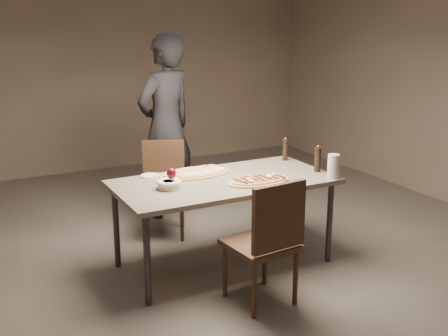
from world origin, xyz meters
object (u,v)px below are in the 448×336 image
zucchini_pizza (259,180)px  bread_basket (169,184)px  dining_table (224,186)px  carafe (333,166)px  diner (166,127)px  chair_far (164,183)px  chair_near (268,237)px  ham_pizza (195,173)px  pepper_mill_left (318,159)px

zucchini_pizza → bread_basket: (-0.72, 0.17, 0.02)m
dining_table → carafe: carafe is taller
dining_table → diner: (0.06, 1.40, 0.25)m
dining_table → chair_far: size_ratio=2.02×
chair_near → diner: size_ratio=0.51×
dining_table → carafe: bearing=-24.8°
bread_basket → chair_near: bearing=-59.8°
bread_basket → carafe: 1.37m
diner → ham_pizza: bearing=59.7°
chair_near → diner: bearing=82.1°
pepper_mill_left → carafe: size_ratio=1.16×
dining_table → diner: 1.42m
zucchini_pizza → ham_pizza: 0.57m
pepper_mill_left → chair_near: bearing=-144.9°
dining_table → zucchini_pizza: zucchini_pizza is taller
ham_pizza → bread_basket: bread_basket is taller
bread_basket → dining_table: bearing=1.8°
chair_near → ham_pizza: bearing=90.4°
zucchini_pizza → chair_far: size_ratio=0.61×
ham_pizza → carafe: 1.16m
zucchini_pizza → chair_near: chair_near is taller
zucchini_pizza → chair_far: (-0.39, 1.11, -0.27)m
bread_basket → diner: diner is taller
zucchini_pizza → diner: 1.60m
dining_table → pepper_mill_left: size_ratio=7.68×
ham_pizza → bread_basket: (-0.35, -0.27, 0.03)m
bread_basket → carafe: size_ratio=0.95×
pepper_mill_left → chair_far: size_ratio=0.26×
carafe → ham_pizza: bearing=147.0°
zucchini_pizza → carafe: size_ratio=2.69×
dining_table → diner: diner is taller
chair_near → zucchini_pizza: bearing=60.1°
zucchini_pizza → chair_near: size_ratio=0.57×
zucchini_pizza → ham_pizza: zucchini_pizza is taller
dining_table → chair_far: 0.96m
dining_table → carafe: 0.92m
zucchini_pizza → ham_pizza: size_ratio=0.87×
ham_pizza → chair_near: bearing=-102.7°
diner → chair_near: bearing=67.0°
chair_far → pepper_mill_left: bearing=157.1°
pepper_mill_left → bread_basket: bearing=174.0°
ham_pizza → carafe: bearing=-51.2°
diner → zucchini_pizza: bearing=75.8°
pepper_mill_left → dining_table: bearing=169.4°
zucchini_pizza → bread_basket: bearing=177.2°
dining_table → zucchini_pizza: size_ratio=3.30×
bread_basket → chair_near: (0.44, -0.76, -0.25)m
carafe → bread_basket: bearing=164.5°
pepper_mill_left → chair_far: (-1.00, 1.08, -0.36)m
dining_table → pepper_mill_left: 0.86m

